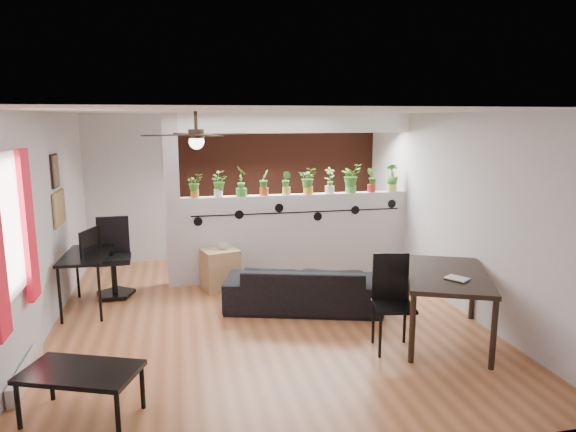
% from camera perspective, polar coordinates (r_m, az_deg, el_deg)
% --- Properties ---
extents(room_shell, '(6.30, 7.10, 2.90)m').
position_cam_1_polar(room_shell, '(6.43, -2.83, -0.14)').
color(room_shell, '#9B5933').
rests_on(room_shell, ground).
extents(partition_wall, '(3.60, 0.18, 1.35)m').
position_cam_1_polar(partition_wall, '(8.16, 1.03, -2.27)').
color(partition_wall, '#BCBCC1').
rests_on(partition_wall, ground).
extents(ceiling_header, '(3.60, 0.18, 0.30)m').
position_cam_1_polar(ceiling_header, '(7.95, 1.07, 10.30)').
color(ceiling_header, white).
rests_on(ceiling_header, room_shell).
extents(pier_column, '(0.22, 0.20, 2.60)m').
position_cam_1_polar(pier_column, '(7.83, -12.70, 1.57)').
color(pier_column, '#BCBCC1').
rests_on(pier_column, ground).
extents(brick_panel, '(3.90, 0.05, 2.60)m').
position_cam_1_polar(brick_panel, '(9.46, -1.01, 3.40)').
color(brick_panel, '#AE4B32').
rests_on(brick_panel, ground).
extents(vine_decal, '(3.31, 0.01, 0.30)m').
position_cam_1_polar(vine_decal, '(7.98, 1.19, 0.41)').
color(vine_decal, black).
rests_on(vine_decal, partition_wall).
extents(window_assembly, '(0.09, 1.30, 1.55)m').
position_cam_1_polar(window_assembly, '(5.36, -28.57, -1.42)').
color(window_assembly, white).
rests_on(window_assembly, room_shell).
extents(baseboard_heater, '(0.08, 1.00, 0.18)m').
position_cam_1_polar(baseboard_heater, '(5.79, -27.10, -15.28)').
color(baseboard_heater, silver).
rests_on(baseboard_heater, ground).
extents(corkboard, '(0.03, 0.60, 0.45)m').
position_cam_1_polar(corkboard, '(7.44, -24.08, 0.81)').
color(corkboard, '#9D7D4C').
rests_on(corkboard, room_shell).
extents(framed_art, '(0.03, 0.34, 0.44)m').
position_cam_1_polar(framed_art, '(7.33, -24.47, 4.59)').
color(framed_art, '#8C7259').
rests_on(framed_art, room_shell).
extents(ceiling_fan, '(1.19, 1.19, 0.43)m').
position_cam_1_polar(ceiling_fan, '(5.94, -10.16, 8.65)').
color(ceiling_fan, black).
rests_on(ceiling_fan, room_shell).
extents(potted_plant_0, '(0.22, 0.20, 0.36)m').
position_cam_1_polar(potted_plant_0, '(7.80, -10.34, 3.44)').
color(potted_plant_0, orange).
rests_on(potted_plant_0, partition_wall).
extents(potted_plant_1, '(0.24, 0.24, 0.38)m').
position_cam_1_polar(potted_plant_1, '(7.82, -7.77, 3.61)').
color(potted_plant_1, white).
rests_on(potted_plant_1, partition_wall).
extents(potted_plant_2, '(0.23, 0.27, 0.46)m').
position_cam_1_polar(potted_plant_2, '(7.85, -5.22, 3.98)').
color(potted_plant_2, '#3C8731').
rests_on(potted_plant_2, partition_wall).
extents(potted_plant_3, '(0.24, 0.25, 0.39)m').
position_cam_1_polar(potted_plant_3, '(7.90, -2.68, 3.82)').
color(potted_plant_3, '#B8391D').
rests_on(potted_plant_3, partition_wall).
extents(potted_plant_4, '(0.23, 0.23, 0.37)m').
position_cam_1_polar(potted_plant_4, '(7.97, -0.18, 3.78)').
color(potted_plant_4, gold).
rests_on(potted_plant_4, partition_wall).
extents(potted_plant_5, '(0.25, 0.23, 0.42)m').
position_cam_1_polar(potted_plant_5, '(8.04, 2.27, 4.03)').
color(potted_plant_5, orange).
rests_on(potted_plant_5, partition_wall).
extents(potted_plant_6, '(0.22, 0.18, 0.41)m').
position_cam_1_polar(potted_plant_6, '(8.14, 4.67, 4.06)').
color(potted_plant_6, silver).
rests_on(potted_plant_6, partition_wall).
extents(potted_plant_7, '(0.30, 0.28, 0.47)m').
position_cam_1_polar(potted_plant_7, '(8.25, 7.01, 4.29)').
color(potted_plant_7, green).
rests_on(potted_plant_7, partition_wall).
extents(potted_plant_8, '(0.19, 0.16, 0.38)m').
position_cam_1_polar(potted_plant_8, '(8.37, 9.28, 4.05)').
color(potted_plant_8, red).
rests_on(potted_plant_8, partition_wall).
extents(potted_plant_9, '(0.27, 0.23, 0.45)m').
position_cam_1_polar(potted_plant_9, '(8.50, 11.50, 4.28)').
color(potted_plant_9, '#BFC545').
rests_on(potted_plant_9, partition_wall).
extents(sofa, '(2.11, 1.30, 0.58)m').
position_cam_1_polar(sofa, '(6.93, 1.75, -7.98)').
color(sofa, black).
rests_on(sofa, ground).
extents(cube_shelf, '(0.60, 0.56, 0.61)m').
position_cam_1_polar(cube_shelf, '(7.74, -7.52, -5.91)').
color(cube_shelf, tan).
rests_on(cube_shelf, ground).
extents(cup, '(0.16, 0.16, 0.10)m').
position_cam_1_polar(cup, '(7.65, -7.22, -3.33)').
color(cup, gray).
rests_on(cup, cube_shelf).
extents(computer_desk, '(0.60, 1.08, 0.76)m').
position_cam_1_polar(computer_desk, '(7.31, -21.52, -4.48)').
color(computer_desk, black).
rests_on(computer_desk, ground).
extents(monitor, '(0.30, 0.15, 0.17)m').
position_cam_1_polar(monitor, '(7.41, -21.42, -3.00)').
color(monitor, black).
rests_on(monitor, computer_desk).
extents(office_chair, '(0.58, 0.58, 1.11)m').
position_cam_1_polar(office_chair, '(7.79, -18.76, -4.90)').
color(office_chair, black).
rests_on(office_chair, ground).
extents(dining_table, '(1.38, 1.68, 0.79)m').
position_cam_1_polar(dining_table, '(6.17, 17.24, -6.79)').
color(dining_table, black).
rests_on(dining_table, ground).
extents(book, '(0.27, 0.29, 0.02)m').
position_cam_1_polar(book, '(5.84, 17.88, -6.82)').
color(book, gray).
rests_on(book, dining_table).
extents(folding_chair, '(0.49, 0.49, 1.05)m').
position_cam_1_polar(folding_chair, '(5.84, 11.47, -8.39)').
color(folding_chair, black).
rests_on(folding_chair, ground).
extents(coffee_table, '(1.08, 0.84, 0.45)m').
position_cam_1_polar(coffee_table, '(4.84, -22.06, -16.05)').
color(coffee_table, black).
rests_on(coffee_table, ground).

